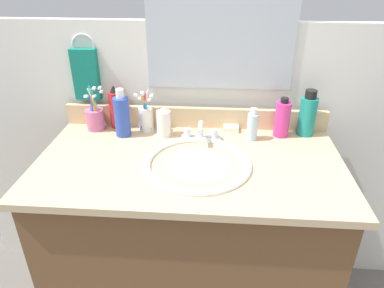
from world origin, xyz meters
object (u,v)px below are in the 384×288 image
at_px(bottle_lotion_white, 164,123).
at_px(bottle_shampoo_blue, 122,116).
at_px(hand_towel, 86,75).
at_px(faucet, 201,134).
at_px(bottle_gel_clear, 253,126).
at_px(soap_bar, 231,129).
at_px(bottle_mouthwash_teal, 308,115).
at_px(cup_pink, 95,118).
at_px(bottle_soap_pink, 282,119).
at_px(cup_white_ceramic, 146,118).
at_px(bottle_spray_red, 115,108).

distance_m(bottle_lotion_white, bottle_shampoo_blue, 0.17).
distance_m(hand_towel, faucet, 0.56).
height_order(faucet, bottle_gel_clear, bottle_gel_clear).
relative_size(hand_towel, soap_bar, 3.44).
bearing_deg(soap_bar, bottle_shampoo_blue, -171.14).
height_order(hand_towel, bottle_mouthwash_teal, hand_towel).
height_order(hand_towel, faucet, hand_towel).
bearing_deg(cup_pink, bottle_mouthwash_teal, 1.03).
bearing_deg(bottle_soap_pink, bottle_mouthwash_teal, 11.25).
distance_m(faucet, bottle_gel_clear, 0.21).
bearing_deg(bottle_soap_pink, cup_white_ceramic, 178.83).
bearing_deg(faucet, bottle_shampoo_blue, 176.02).
height_order(hand_towel, bottle_spray_red, hand_towel).
distance_m(bottle_gel_clear, cup_white_ceramic, 0.45).
bearing_deg(faucet, soap_bar, 36.56).
bearing_deg(cup_white_ceramic, soap_bar, 2.12).
distance_m(faucet, bottle_lotion_white, 0.16).
distance_m(hand_towel, soap_bar, 0.67).
bearing_deg(bottle_spray_red, faucet, -15.12).
xyz_separation_m(bottle_mouthwash_teal, soap_bar, (-0.31, 0.00, -0.08)).
height_order(faucet, soap_bar, faucet).
distance_m(bottle_mouthwash_teal, cup_pink, 0.90).
relative_size(bottle_soap_pink, bottle_lotion_white, 1.32).
bearing_deg(soap_bar, cup_pink, -177.99).
xyz_separation_m(bottle_mouthwash_teal, cup_pink, (-0.90, -0.02, -0.04)).
height_order(bottle_lotion_white, soap_bar, bottle_lotion_white).
xyz_separation_m(bottle_lotion_white, cup_pink, (-0.30, 0.04, -0.01)).
xyz_separation_m(faucet, bottle_gel_clear, (0.21, 0.02, 0.03)).
distance_m(bottle_soap_pink, bottle_lotion_white, 0.49).
relative_size(bottle_lotion_white, soap_bar, 1.99).
distance_m(bottle_gel_clear, cup_pink, 0.67).
bearing_deg(bottle_soap_pink, hand_towel, 174.51).
relative_size(bottle_gel_clear, soap_bar, 2.14).
bearing_deg(faucet, bottle_spray_red, 164.88).
bearing_deg(bottle_shampoo_blue, bottle_mouthwash_teal, 4.95).
height_order(faucet, bottle_soap_pink, bottle_soap_pink).
bearing_deg(soap_bar, bottle_gel_clear, -39.98).
xyz_separation_m(bottle_soap_pink, cup_pink, (-0.79, 0.00, -0.02)).
xyz_separation_m(bottle_shampoo_blue, soap_bar, (0.45, 0.07, -0.08)).
bearing_deg(cup_pink, bottle_lotion_white, -7.69).
height_order(faucet, bottle_mouthwash_teal, bottle_mouthwash_teal).
height_order(faucet, bottle_shampoo_blue, bottle_shampoo_blue).
distance_m(hand_towel, bottle_gel_clear, 0.74).
distance_m(bottle_mouthwash_teal, bottle_spray_red, 0.81).
height_order(bottle_mouthwash_teal, bottle_shampoo_blue, bottle_shampoo_blue).
bearing_deg(bottle_lotion_white, cup_white_ceramic, 150.00).
height_order(bottle_shampoo_blue, cup_white_ceramic, bottle_shampoo_blue).
height_order(bottle_soap_pink, bottle_mouthwash_teal, bottle_mouthwash_teal).
xyz_separation_m(bottle_shampoo_blue, cup_pink, (-0.13, 0.05, -0.04)).
distance_m(bottle_lotion_white, cup_white_ceramic, 0.10).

